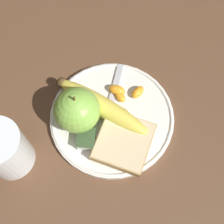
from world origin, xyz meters
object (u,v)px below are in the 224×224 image
bread_slice (124,142)px  fork (108,114)px  plate (112,117)px  jam_packet (87,139)px  banana (101,106)px  apple (77,110)px  juice_glass (5,150)px

bread_slice → fork: bread_slice is taller
bread_slice → plate: bearing=-155.6°
fork → jam_packet: jam_packet is taller
plate → fork: 0.01m
banana → apple: bearing=-62.6°
juice_glass → bread_slice: bearing=100.2°
jam_packet → banana: bearing=160.8°
banana → fork: banana is taller
plate → banana: (-0.01, -0.02, 0.02)m
juice_glass → banana: juice_glass is taller
banana → bread_slice: size_ratio=1.60×
fork → apple: bearing=-66.2°
banana → bread_slice: banana is taller
apple → fork: (-0.01, 0.05, -0.04)m
bread_slice → juice_glass: bearing=-79.8°
bread_slice → jam_packet: (-0.00, -0.07, -0.00)m
plate → bread_slice: bread_slice is taller
plate → bread_slice: size_ratio=1.95×
apple → bread_slice: apple is taller
juice_glass → fork: 0.19m
jam_packet → bread_slice: bearing=88.7°
plate → apple: 0.08m
juice_glass → jam_packet: size_ratio=2.66×
plate → juice_glass: 0.20m
plate → fork: size_ratio=1.25×
juice_glass → fork: bearing=119.1°
fork → jam_packet: 0.07m
plate → apple: size_ratio=2.55×
apple → jam_packet: bearing=23.7°
apple → banana: (-0.02, 0.04, -0.02)m
banana → fork: size_ratio=1.02×
juice_glass → plate: bearing=117.0°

